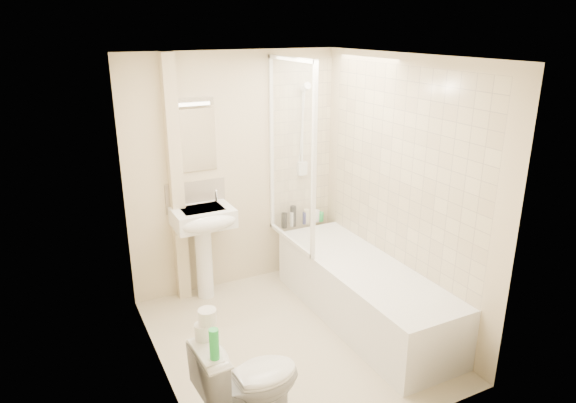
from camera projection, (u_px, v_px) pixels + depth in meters
name	position (u px, v px, depth m)	size (l,w,h in m)	color
floor	(291.00, 339.00, 4.51)	(2.50, 2.50, 0.00)	beige
wall_back	(235.00, 173.00, 5.17)	(2.20, 0.02, 2.40)	beige
wall_left	(154.00, 235.00, 3.65)	(0.02, 2.50, 2.40)	beige
wall_right	(401.00, 192.00, 4.58)	(0.02, 2.50, 2.40)	beige
ceiling	(292.00, 57.00, 3.72)	(2.20, 2.50, 0.02)	white
tile_back	(301.00, 144.00, 5.41)	(0.70, 0.01, 1.75)	beige
tile_right	(401.00, 168.00, 4.51)	(0.01, 2.10, 1.75)	beige
pipe_boxing	(176.00, 183.00, 4.86)	(0.12, 0.12, 2.40)	beige
splashback	(196.00, 196.00, 5.04)	(0.60, 0.01, 0.30)	beige
mirror	(192.00, 141.00, 4.86)	(0.46, 0.01, 0.60)	white
strip_light	(191.00, 102.00, 4.72)	(0.42, 0.07, 0.07)	silver
bathtub	(363.00, 291.00, 4.74)	(0.70, 2.10, 0.55)	white
shower_screen	(291.00, 155.00, 4.88)	(0.04, 0.92, 1.80)	white
shower_fixture	(303.00, 134.00, 5.33)	(0.10, 0.16, 0.99)	white
pedestal_sink	(204.00, 228.00, 4.93)	(0.57, 0.51, 1.09)	white
bottle_black_a	(284.00, 220.00, 5.50)	(0.06, 0.06, 0.17)	black
bottle_white_a	(293.00, 219.00, 5.54)	(0.06, 0.06, 0.17)	white
bottle_black_b	(293.00, 216.00, 5.53)	(0.07, 0.07, 0.23)	black
bottle_blue	(305.00, 218.00, 5.61)	(0.05, 0.05, 0.14)	navy
bottle_cream	(307.00, 217.00, 5.61)	(0.07, 0.07, 0.16)	beige
bottle_white_b	(317.00, 216.00, 5.67)	(0.06, 0.06, 0.13)	white
bottle_green	(320.00, 217.00, 5.70)	(0.07, 0.07, 0.10)	#32C45B
toilet	(249.00, 383.00, 3.42)	(0.73, 0.45, 0.72)	white
toilet_roll_lower	(203.00, 331.00, 3.26)	(0.11, 0.11, 0.10)	white
toilet_roll_upper	(207.00, 317.00, 3.24)	(0.12, 0.12, 0.10)	white
green_bottle	(214.00, 344.00, 3.05)	(0.06, 0.06, 0.20)	green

